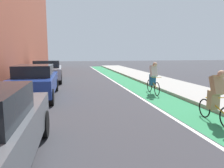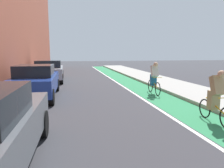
{
  "view_description": "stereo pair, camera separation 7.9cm",
  "coord_description": "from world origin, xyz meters",
  "px_view_note": "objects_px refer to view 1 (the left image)",
  "views": [
    {
      "loc": [
        -1.18,
        5.98,
        2.06
      ],
      "look_at": [
        0.28,
        13.12,
        1.0
      ],
      "focal_mm": 34.09,
      "sensor_mm": 36.0,
      "label": 1
    },
    {
      "loc": [
        -1.11,
        5.97,
        2.06
      ],
      "look_at": [
        0.28,
        13.12,
        1.0
      ],
      "focal_mm": 34.09,
      "sensor_mm": 36.0,
      "label": 2
    }
  ],
  "objects_px": {
    "parked_sedan_silver": "(48,71)",
    "parked_sedan_blue": "(35,81)",
    "cyclist_far": "(153,78)",
    "cyclist_trailing": "(216,96)"
  },
  "relations": [
    {
      "from": "cyclist_trailing",
      "to": "parked_sedan_blue",
      "type": "bearing_deg",
      "value": 140.54
    },
    {
      "from": "parked_sedan_silver",
      "to": "cyclist_far",
      "type": "xyz_separation_m",
      "value": [
        5.69,
        -6.1,
        0.02
      ]
    },
    {
      "from": "parked_sedan_blue",
      "to": "cyclist_trailing",
      "type": "relative_size",
      "value": 2.63
    },
    {
      "from": "parked_sedan_silver",
      "to": "parked_sedan_blue",
      "type": "bearing_deg",
      "value": -90.02
    },
    {
      "from": "parked_sedan_silver",
      "to": "cyclist_far",
      "type": "relative_size",
      "value": 2.79
    },
    {
      "from": "parked_sedan_blue",
      "to": "cyclist_trailing",
      "type": "distance_m",
      "value": 7.43
    },
    {
      "from": "parked_sedan_silver",
      "to": "cyclist_trailing",
      "type": "relative_size",
      "value": 2.89
    },
    {
      "from": "cyclist_far",
      "to": "parked_sedan_silver",
      "type": "bearing_deg",
      "value": 133.02
    },
    {
      "from": "parked_sedan_blue",
      "to": "cyclist_far",
      "type": "height_order",
      "value": "cyclist_far"
    },
    {
      "from": "cyclist_far",
      "to": "parked_sedan_blue",
      "type": "bearing_deg",
      "value": 178.99
    }
  ]
}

